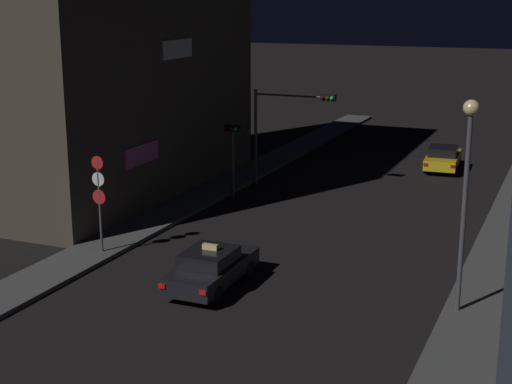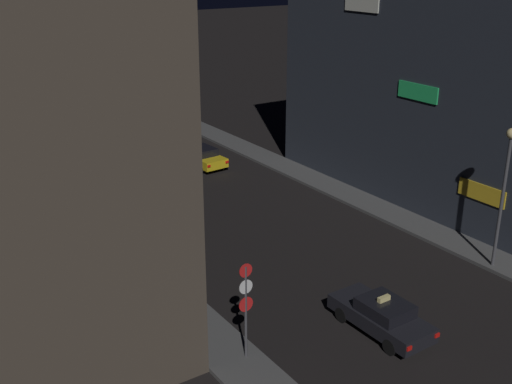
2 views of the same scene
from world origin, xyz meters
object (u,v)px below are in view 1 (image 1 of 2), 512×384
(taxi, at_px, (211,268))
(traffic_light_left_kerb, at_px, (232,145))
(street_lamp_near_block, at_px, (467,170))
(far_car, at_px, (443,158))
(traffic_light_overhead, at_px, (286,118))
(sign_pole_left, at_px, (99,195))

(taxi, relative_size, traffic_light_left_kerb, 1.17)
(traffic_light_left_kerb, relative_size, street_lamp_near_block, 0.56)
(taxi, xyz_separation_m, far_car, (4.16, 22.37, -0.00))
(taxi, relative_size, street_lamp_near_block, 0.66)
(traffic_light_overhead, bearing_deg, traffic_light_left_kerb, -120.40)
(taxi, relative_size, sign_pole_left, 1.16)
(traffic_light_overhead, height_order, street_lamp_near_block, street_lamp_near_block)
(sign_pole_left, bearing_deg, taxi, -13.96)
(traffic_light_overhead, distance_m, sign_pole_left, 13.65)
(far_car, xyz_separation_m, sign_pole_left, (-9.69, -21.00, 1.74))
(far_car, distance_m, street_lamp_near_block, 22.17)
(street_lamp_near_block, bearing_deg, traffic_light_overhead, 129.27)
(street_lamp_near_block, bearing_deg, traffic_light_left_kerb, 140.34)
(traffic_light_overhead, distance_m, traffic_light_left_kerb, 3.61)
(far_car, height_order, sign_pole_left, sign_pole_left)
(sign_pole_left, xyz_separation_m, street_lamp_near_block, (13.86, -0.40, 2.32))
(far_car, distance_m, sign_pole_left, 23.19)
(taxi, bearing_deg, traffic_light_left_kerb, 111.56)
(taxi, distance_m, traffic_light_left_kerb, 12.76)
(traffic_light_overhead, relative_size, sign_pole_left, 1.35)
(taxi, height_order, street_lamp_near_block, street_lamp_near_block)
(far_car, distance_m, traffic_light_left_kerb, 13.95)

